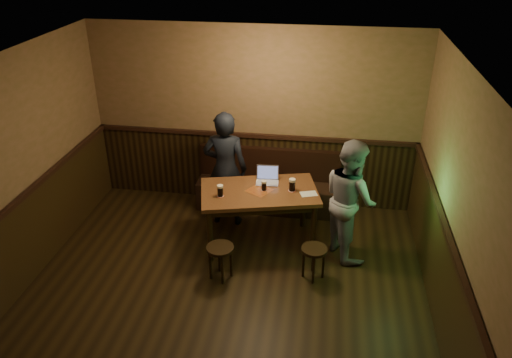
{
  "coord_description": "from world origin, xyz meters",
  "views": [
    {
      "loc": [
        1.1,
        -4.07,
        4.09
      ],
      "look_at": [
        0.23,
        1.66,
        1.06
      ],
      "focal_mm": 35.0,
      "sensor_mm": 36.0,
      "label": 1
    }
  ],
  "objects_px": {
    "pint_left": "(220,191)",
    "laptop": "(267,178)",
    "bench": "(268,190)",
    "pub_table": "(259,198)",
    "stool_left": "(220,253)",
    "pint_mid": "(264,186)",
    "stool_right": "(314,254)",
    "person_suit": "(225,169)",
    "pint_right": "(292,185)",
    "person_grey": "(350,199)"
  },
  "relations": [
    {
      "from": "bench",
      "to": "pub_table",
      "type": "distance_m",
      "value": 1.07
    },
    {
      "from": "pub_table",
      "to": "stool_left",
      "type": "height_order",
      "value": "pub_table"
    },
    {
      "from": "stool_right",
      "to": "bench",
      "type": "bearing_deg",
      "value": 115.55
    },
    {
      "from": "bench",
      "to": "laptop",
      "type": "relative_size",
      "value": 6.73
    },
    {
      "from": "stool_left",
      "to": "pint_right",
      "type": "bearing_deg",
      "value": 48.68
    },
    {
      "from": "pint_right",
      "to": "person_suit",
      "type": "xyz_separation_m",
      "value": [
        -1.0,
        0.42,
        -0.05
      ]
    },
    {
      "from": "pub_table",
      "to": "pint_mid",
      "type": "relative_size",
      "value": 12.06
    },
    {
      "from": "laptop",
      "to": "person_suit",
      "type": "relative_size",
      "value": 0.19
    },
    {
      "from": "pint_mid",
      "to": "bench",
      "type": "bearing_deg",
      "value": 93.61
    },
    {
      "from": "stool_left",
      "to": "pint_mid",
      "type": "xyz_separation_m",
      "value": [
        0.43,
        0.87,
        0.53
      ]
    },
    {
      "from": "person_suit",
      "to": "bench",
      "type": "bearing_deg",
      "value": -139.22
    },
    {
      "from": "pint_left",
      "to": "laptop",
      "type": "relative_size",
      "value": 0.5
    },
    {
      "from": "stool_left",
      "to": "pint_mid",
      "type": "bearing_deg",
      "value": 63.79
    },
    {
      "from": "pint_left",
      "to": "laptop",
      "type": "xyz_separation_m",
      "value": [
        0.56,
        0.5,
        -0.02
      ]
    },
    {
      "from": "pub_table",
      "to": "stool_right",
      "type": "xyz_separation_m",
      "value": [
        0.79,
        -0.67,
        -0.37
      ]
    },
    {
      "from": "stool_right",
      "to": "pint_right",
      "type": "relative_size",
      "value": 2.51
    },
    {
      "from": "pint_mid",
      "to": "person_grey",
      "type": "relative_size",
      "value": 0.09
    },
    {
      "from": "pint_left",
      "to": "person_suit",
      "type": "bearing_deg",
      "value": 96.31
    },
    {
      "from": "laptop",
      "to": "stool_left",
      "type": "bearing_deg",
      "value": -115.87
    },
    {
      "from": "bench",
      "to": "pint_mid",
      "type": "height_order",
      "value": "pint_mid"
    },
    {
      "from": "pint_left",
      "to": "laptop",
      "type": "bearing_deg",
      "value": 41.38
    },
    {
      "from": "bench",
      "to": "pint_left",
      "type": "height_order",
      "value": "pint_left"
    },
    {
      "from": "bench",
      "to": "pint_right",
      "type": "relative_size",
      "value": 12.35
    },
    {
      "from": "person_suit",
      "to": "laptop",
      "type": "bearing_deg",
      "value": 160.59
    },
    {
      "from": "stool_left",
      "to": "stool_right",
      "type": "distance_m",
      "value": 1.18
    },
    {
      "from": "pub_table",
      "to": "stool_left",
      "type": "distance_m",
      "value": 1.0
    },
    {
      "from": "bench",
      "to": "stool_left",
      "type": "bearing_deg",
      "value": -101.31
    },
    {
      "from": "pint_mid",
      "to": "laptop",
      "type": "xyz_separation_m",
      "value": [
        0.01,
        0.25,
        -0.01
      ]
    },
    {
      "from": "stool_left",
      "to": "pint_right",
      "type": "distance_m",
      "value": 1.34
    },
    {
      "from": "bench",
      "to": "person_grey",
      "type": "height_order",
      "value": "person_grey"
    },
    {
      "from": "pint_right",
      "to": "laptop",
      "type": "xyz_separation_m",
      "value": [
        -0.36,
        0.21,
        -0.03
      ]
    },
    {
      "from": "pub_table",
      "to": "stool_left",
      "type": "bearing_deg",
      "value": -127.54
    },
    {
      "from": "pint_left",
      "to": "laptop",
      "type": "height_order",
      "value": "laptop"
    },
    {
      "from": "bench",
      "to": "pint_left",
      "type": "distance_m",
      "value": 1.44
    },
    {
      "from": "laptop",
      "to": "bench",
      "type": "bearing_deg",
      "value": 91.66
    },
    {
      "from": "bench",
      "to": "pint_right",
      "type": "bearing_deg",
      "value": -64.68
    },
    {
      "from": "pint_mid",
      "to": "pint_right",
      "type": "bearing_deg",
      "value": 6.72
    },
    {
      "from": "pub_table",
      "to": "laptop",
      "type": "distance_m",
      "value": 0.32
    },
    {
      "from": "laptop",
      "to": "person_suit",
      "type": "height_order",
      "value": "person_suit"
    },
    {
      "from": "stool_left",
      "to": "person_grey",
      "type": "xyz_separation_m",
      "value": [
        1.58,
        0.82,
        0.46
      ]
    },
    {
      "from": "bench",
      "to": "person_suit",
      "type": "relative_size",
      "value": 1.25
    },
    {
      "from": "stool_left",
      "to": "pint_mid",
      "type": "distance_m",
      "value": 1.11
    },
    {
      "from": "stool_left",
      "to": "pint_mid",
      "type": "height_order",
      "value": "pint_mid"
    },
    {
      "from": "person_suit",
      "to": "stool_right",
      "type": "bearing_deg",
      "value": 138.7
    },
    {
      "from": "stool_left",
      "to": "person_suit",
      "type": "bearing_deg",
      "value": 98.39
    },
    {
      "from": "pint_left",
      "to": "pint_mid",
      "type": "bearing_deg",
      "value": 24.02
    },
    {
      "from": "pint_mid",
      "to": "person_grey",
      "type": "height_order",
      "value": "person_grey"
    },
    {
      "from": "pub_table",
      "to": "person_grey",
      "type": "distance_m",
      "value": 1.21
    },
    {
      "from": "bench",
      "to": "stool_right",
      "type": "bearing_deg",
      "value": -64.45
    },
    {
      "from": "pint_mid",
      "to": "pub_table",
      "type": "bearing_deg",
      "value": -164.53
    }
  ]
}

